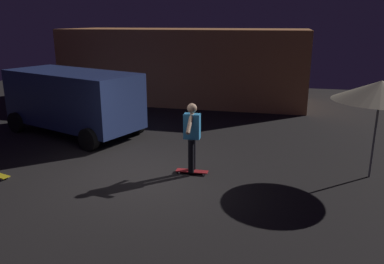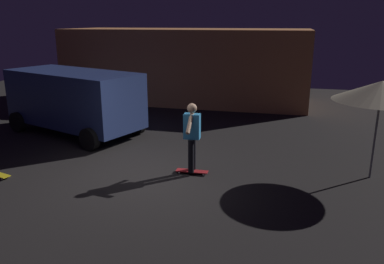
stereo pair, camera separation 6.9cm
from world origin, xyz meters
TOP-DOWN VIEW (x-y plane):
  - ground_plane at (0.00, 0.00)m, footprint 28.00×28.00m
  - low_building at (-1.35, 9.33)m, footprint 10.83×3.94m
  - parked_van at (-3.47, 3.03)m, footprint 4.97×3.48m
  - patio_umbrella at (5.26, 1.31)m, footprint 2.10×2.10m
  - skateboard_ridden at (1.11, 0.52)m, footprint 0.79×0.24m
  - skater at (1.11, 0.52)m, footprint 0.39×0.98m

SIDE VIEW (x-z plane):
  - ground_plane at x=0.00m, z-range 0.00..0.00m
  - skateboard_ridden at x=1.11m, z-range 0.02..0.09m
  - skater at x=1.11m, z-range 0.20..1.87m
  - parked_van at x=-3.47m, z-range 0.15..2.18m
  - low_building at x=-1.35m, z-range 0.00..3.23m
  - patio_umbrella at x=5.26m, z-range 0.92..3.22m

